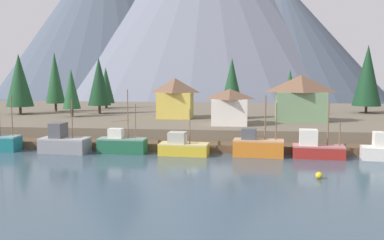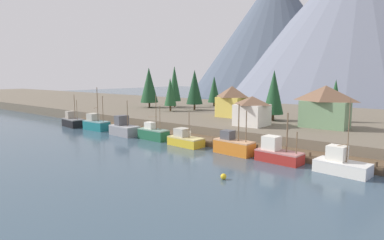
% 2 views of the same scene
% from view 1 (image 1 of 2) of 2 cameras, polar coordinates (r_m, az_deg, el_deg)
% --- Properties ---
extents(ground_plane, '(400.00, 400.00, 1.00)m').
position_cam_1_polar(ground_plane, '(79.46, 1.37, -1.91)').
color(ground_plane, '#384C5B').
extents(dock, '(80.00, 4.00, 1.60)m').
position_cam_1_polar(dock, '(61.61, -0.19, -3.34)').
color(dock, brown).
rests_on(dock, ground_plane).
extents(shoreline_bank, '(400.00, 56.00, 2.50)m').
position_cam_1_polar(shoreline_bank, '(91.11, 2.08, 0.24)').
color(shoreline_bank, '#665B4C').
rests_on(shoreline_bank, ground_plane).
extents(mountain_west_peak, '(101.47, 101.47, 72.57)m').
position_cam_1_polar(mountain_west_peak, '(213.34, -10.29, 13.00)').
color(mountain_west_peak, '#475160').
rests_on(mountain_west_peak, ground_plane).
extents(mountain_central_peak, '(139.47, 139.47, 78.88)m').
position_cam_1_polar(mountain_central_peak, '(207.89, 2.04, 14.15)').
color(mountain_central_peak, slate).
rests_on(mountain_central_peak, ground_plane).
extents(mountain_east_peak, '(86.68, 86.68, 48.23)m').
position_cam_1_polar(mountain_east_peak, '(192.55, 10.97, 10.09)').
color(mountain_east_peak, '#475160').
rests_on(mountain_east_peak, ground_plane).
extents(fishing_boat_grey, '(6.44, 3.51, 7.05)m').
position_cam_1_polar(fishing_boat_grey, '(61.92, -15.92, -2.76)').
color(fishing_boat_grey, gray).
rests_on(fishing_boat_grey, ground_plane).
extents(fishing_boat_green, '(6.32, 2.53, 8.34)m').
position_cam_1_polar(fishing_boat_green, '(59.91, -8.87, -3.04)').
color(fishing_boat_green, '#1E5B3D').
rests_on(fishing_boat_green, ground_plane).
extents(fishing_boat_yellow, '(6.42, 3.23, 5.93)m').
position_cam_1_polar(fishing_boat_yellow, '(57.93, -1.18, -3.41)').
color(fishing_boat_yellow, gold).
rests_on(fishing_boat_yellow, ground_plane).
extents(fishing_boat_orange, '(6.44, 2.98, 7.72)m').
position_cam_1_polar(fishing_boat_orange, '(57.52, 8.28, -3.30)').
color(fishing_boat_orange, '#CC6B1E').
rests_on(fishing_boat_orange, ground_plane).
extents(fishing_boat_red, '(6.43, 3.17, 6.97)m').
position_cam_1_polar(fishing_boat_red, '(58.09, 15.42, -3.43)').
color(fishing_boat_red, maroon).
rests_on(fishing_boat_red, ground_plane).
extents(house_yellow, '(6.20, 5.25, 6.98)m').
position_cam_1_polar(house_yellow, '(79.01, -2.13, 2.83)').
color(house_yellow, gold).
rests_on(house_yellow, shoreline_bank).
extents(house_white, '(5.64, 5.68, 5.52)m').
position_cam_1_polar(house_white, '(69.67, 4.80, 1.73)').
color(house_white, silver).
rests_on(house_white, shoreline_bank).
extents(house_green, '(8.38, 4.85, 7.60)m').
position_cam_1_polar(house_green, '(76.09, 13.59, 2.77)').
color(house_green, '#6B8E66').
rests_on(house_green, shoreline_bank).
extents(conifer_near_left, '(3.16, 3.16, 8.67)m').
position_cam_1_polar(conifer_near_left, '(83.93, -15.02, 3.83)').
color(conifer_near_left, '#4C3823').
rests_on(conifer_near_left, shoreline_bank).
extents(conifer_near_right, '(5.12, 5.12, 11.56)m').
position_cam_1_polar(conifer_near_right, '(92.07, -21.02, 4.74)').
color(conifer_near_right, '#4C3823').
rests_on(conifer_near_right, shoreline_bank).
extents(conifer_mid_left, '(5.47, 5.47, 13.32)m').
position_cam_1_polar(conifer_mid_left, '(94.52, 21.30, 5.28)').
color(conifer_mid_left, '#4C3823').
rests_on(conifer_mid_left, shoreline_bank).
extents(conifer_mid_right, '(3.77, 3.77, 12.09)m').
position_cam_1_polar(conifer_mid_right, '(95.57, -16.95, 5.15)').
color(conifer_mid_right, '#4C3823').
rests_on(conifer_mid_right, shoreline_bank).
extents(conifer_back_left, '(2.93, 2.93, 8.56)m').
position_cam_1_polar(conifer_back_left, '(84.93, 12.27, 3.99)').
color(conifer_back_left, '#4C3823').
rests_on(conifer_back_left, shoreline_bank).
extents(conifer_centre, '(4.38, 4.38, 10.82)m').
position_cam_1_polar(conifer_centre, '(88.70, -11.68, 4.79)').
color(conifer_centre, '#4C3823').
rests_on(conifer_centre, shoreline_bank).
extents(conifer_far_left, '(3.74, 3.74, 9.09)m').
position_cam_1_polar(conifer_far_left, '(101.81, -10.83, 4.35)').
color(conifer_far_left, '#4C3823').
rests_on(conifer_far_left, shoreline_bank).
extents(conifer_far_right, '(4.19, 4.19, 10.48)m').
position_cam_1_polar(conifer_far_right, '(78.41, 5.06, 4.50)').
color(conifer_far_right, '#4C3823').
rests_on(conifer_far_right, shoreline_bank).
extents(channel_buoy, '(0.70, 0.70, 0.70)m').
position_cam_1_polar(channel_buoy, '(47.12, 15.77, -6.75)').
color(channel_buoy, gold).
rests_on(channel_buoy, ground_plane).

